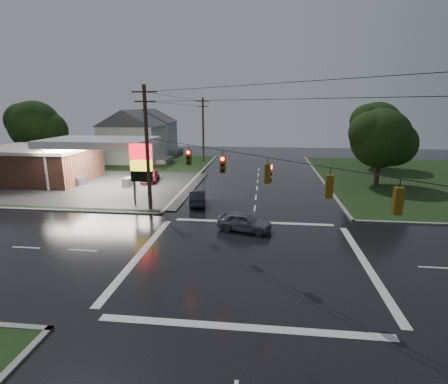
# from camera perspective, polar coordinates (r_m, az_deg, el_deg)

# --- Properties ---
(ground) EXTENTS (120.00, 120.00, 0.00)m
(ground) POSITION_cam_1_polar(r_m,az_deg,el_deg) (22.23, 4.18, -10.77)
(ground) COLOR black
(ground) RESTS_ON ground
(grass_nw) EXTENTS (36.00, 36.00, 0.08)m
(grass_nw) POSITION_cam_1_polar(r_m,az_deg,el_deg) (54.16, -23.14, 3.02)
(grass_nw) COLOR black
(grass_nw) RESTS_ON ground
(gas_station) EXTENTS (26.20, 18.00, 5.60)m
(gas_station) POSITION_cam_1_polar(r_m,az_deg,el_deg) (48.30, -26.72, 4.47)
(gas_station) COLOR #2D2D2D
(gas_station) RESTS_ON ground
(pylon_sign) EXTENTS (2.00, 0.35, 6.00)m
(pylon_sign) POSITION_cam_1_polar(r_m,az_deg,el_deg) (33.10, -13.37, 4.42)
(pylon_sign) COLOR #59595E
(pylon_sign) RESTS_ON ground
(utility_pole_nw) EXTENTS (2.20, 0.32, 11.00)m
(utility_pole_nw) POSITION_cam_1_polar(r_m,az_deg,el_deg) (31.60, -12.44, 7.17)
(utility_pole_nw) COLOR #382619
(utility_pole_nw) RESTS_ON ground
(utility_pole_n) EXTENTS (2.20, 0.32, 10.50)m
(utility_pole_n) POSITION_cam_1_polar(r_m,az_deg,el_deg) (59.20, -3.42, 10.27)
(utility_pole_n) COLOR #382619
(utility_pole_n) RESTS_ON ground
(traffic_signals) EXTENTS (26.87, 26.87, 1.47)m
(traffic_signals) POSITION_cam_1_polar(r_m,az_deg,el_deg) (20.37, 4.56, 6.00)
(traffic_signals) COLOR black
(traffic_signals) RESTS_ON ground
(house_near) EXTENTS (11.05, 8.48, 8.60)m
(house_near) POSITION_cam_1_polar(r_m,az_deg,el_deg) (60.42, -14.64, 8.91)
(house_near) COLOR silver
(house_near) RESTS_ON ground
(house_far) EXTENTS (11.05, 8.48, 8.60)m
(house_far) POSITION_cam_1_polar(r_m,az_deg,el_deg) (72.02, -11.95, 9.81)
(house_far) COLOR silver
(house_far) RESTS_ON ground
(tree_nw_behind) EXTENTS (8.93, 7.60, 10.00)m
(tree_nw_behind) POSITION_cam_1_polar(r_m,az_deg,el_deg) (61.01, -28.35, 9.43)
(tree_nw_behind) COLOR black
(tree_nw_behind) RESTS_ON ground
(tree_ne_near) EXTENTS (7.99, 6.80, 8.98)m
(tree_ne_near) POSITION_cam_1_polar(r_m,az_deg,el_deg) (44.41, 24.39, 7.94)
(tree_ne_near) COLOR black
(tree_ne_near) RESTS_ON ground
(tree_ne_far) EXTENTS (8.46, 7.20, 9.80)m
(tree_ne_far) POSITION_cam_1_polar(r_m,az_deg,el_deg) (56.69, 23.78, 9.68)
(tree_ne_far) COLOR black
(tree_ne_far) RESTS_ON ground
(car_north) EXTENTS (2.26, 4.45, 1.40)m
(car_north) POSITION_cam_1_polar(r_m,az_deg,el_deg) (33.68, -4.39, -0.84)
(car_north) COLOR black
(car_north) RESTS_ON ground
(car_crossing) EXTENTS (4.42, 2.67, 1.41)m
(car_crossing) POSITION_cam_1_polar(r_m,az_deg,el_deg) (26.62, 3.37, -4.87)
(car_crossing) COLOR slate
(car_crossing) RESTS_ON ground
(car_pump) EXTENTS (2.58, 4.84, 1.34)m
(car_pump) POSITION_cam_1_polar(r_m,az_deg,el_deg) (44.04, -11.97, 2.39)
(car_pump) COLOR maroon
(car_pump) RESTS_ON ground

